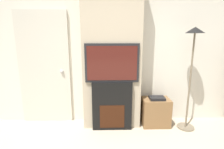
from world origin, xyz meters
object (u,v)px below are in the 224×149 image
Objects in this scene: television at (112,63)px; media_stand at (156,112)px; fireplace at (112,106)px; floor_lamp at (193,54)px.

media_stand is at bearing 7.45° from television.
fireplace is 1.61m from floor_lamp.
television is at bearing -172.55° from media_stand.
fireplace is 0.49× the size of floor_lamp.
fireplace reaches higher than media_stand.
fireplace is at bearing 179.31° from floor_lamp.
floor_lamp is at bearing -0.69° from fireplace.
floor_lamp is 1.20m from media_stand.
media_stand is at bearing 167.17° from floor_lamp.
floor_lamp reaches higher than fireplace.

